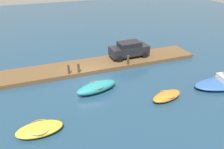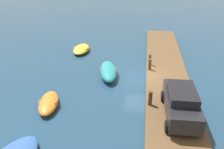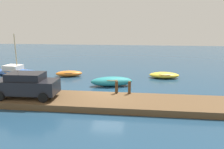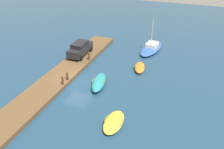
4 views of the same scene
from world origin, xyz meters
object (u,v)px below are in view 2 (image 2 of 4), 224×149
object	(u,v)px
mooring_post_mid_east	(150,60)
parked_car	(181,102)
rowboat_yellow	(81,49)
rowboat_teal	(108,71)
mooring_post_west	(150,98)
mooring_post_mid_west	(150,64)
dinghy_orange	(49,103)

from	to	relation	value
mooring_post_mid_east	parked_car	world-z (taller)	parked_car
rowboat_yellow	rowboat_teal	bearing A→B (deg)	-145.25
mooring_post_west	rowboat_teal	bearing A→B (deg)	37.06
mooring_post_west	rowboat_yellow	bearing A→B (deg)	36.32
rowboat_teal	rowboat_yellow	xyz separation A→B (m)	(4.98, 3.57, -0.12)
mooring_post_mid_west	parked_car	distance (m)	6.27
rowboat_yellow	mooring_post_west	bearing A→B (deg)	-144.58
dinghy_orange	mooring_post_mid_east	world-z (taller)	mooring_post_mid_east
mooring_post_mid_west	mooring_post_mid_east	size ratio (longest dim) A/B	0.99
dinghy_orange	parked_car	bearing A→B (deg)	-104.72
rowboat_teal	dinghy_orange	size ratio (longest dim) A/B	1.32
mooring_post_mid_west	parked_car	xyz separation A→B (m)	(-6.02, -1.68, 0.45)
dinghy_orange	rowboat_yellow	distance (m)	9.91
rowboat_yellow	mooring_post_west	world-z (taller)	mooring_post_west
mooring_post_mid_west	parked_car	size ratio (longest dim) A/B	0.21
rowboat_teal	mooring_post_mid_west	world-z (taller)	mooring_post_mid_west
rowboat_teal	dinghy_orange	bearing A→B (deg)	135.55
mooring_post_mid_west	parked_car	bearing A→B (deg)	-164.40
rowboat_yellow	parked_car	bearing A→B (deg)	-141.00
mooring_post_mid_east	mooring_post_west	bearing A→B (deg)	180.00
rowboat_teal	mooring_post_west	bearing A→B (deg)	-155.07
dinghy_orange	parked_car	distance (m)	8.17
rowboat_yellow	mooring_post_mid_east	bearing A→B (deg)	-116.37
rowboat_yellow	mooring_post_mid_east	distance (m)	7.65
rowboat_teal	mooring_post_mid_west	size ratio (longest dim) A/B	4.24
parked_car	dinghy_orange	bearing A→B (deg)	86.30
mooring_post_mid_west	parked_car	world-z (taller)	parked_car
rowboat_teal	mooring_post_west	size ratio (longest dim) A/B	4.14
rowboat_yellow	parked_car	size ratio (longest dim) A/B	0.71
mooring_post_west	mooring_post_mid_east	xyz separation A→B (m)	(6.09, 0.00, -0.01)
dinghy_orange	mooring_post_west	bearing A→B (deg)	-97.54
rowboat_yellow	mooring_post_west	size ratio (longest dim) A/B	3.22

